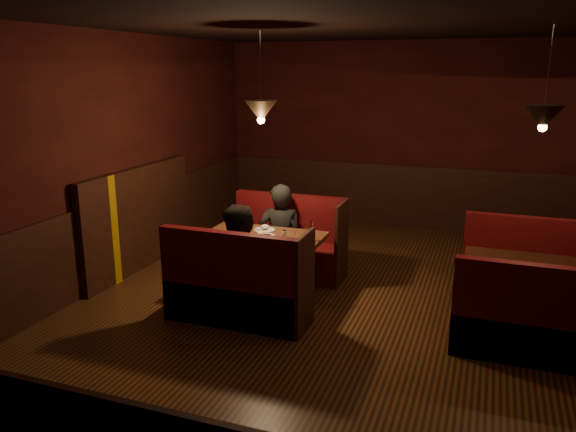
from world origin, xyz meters
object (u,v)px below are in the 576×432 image
(main_bench_near, at_px, (237,293))
(diner_b, at_px, (242,246))
(second_table, at_px, (525,280))
(second_bench_far, at_px, (523,275))
(main_bench_far, at_px, (288,250))
(main_table, at_px, (264,249))
(second_bench_near, at_px, (529,328))
(diner_a, at_px, (280,217))

(main_bench_near, xyz_separation_m, diner_b, (-0.01, 0.17, 0.45))
(second_table, relative_size, second_bench_far, 0.90)
(main_bench_far, distance_m, main_bench_near, 1.49)
(main_bench_far, relative_size, second_bench_far, 1.12)
(main_bench_far, bearing_deg, main_bench_near, -90.00)
(main_table, relative_size, second_bench_near, 1.02)
(second_bench_near, distance_m, diner_b, 2.75)
(second_bench_near, height_order, diner_b, diner_b)
(main_bench_far, distance_m, diner_b, 1.39)
(main_bench_far, xyz_separation_m, second_table, (2.67, -0.58, 0.17))
(main_table, distance_m, main_bench_near, 0.78)
(main_table, bearing_deg, second_table, 3.45)
(second_bench_far, relative_size, diner_b, 0.85)
(main_bench_far, height_order, diner_a, diner_a)
(main_table, distance_m, second_bench_near, 2.78)
(main_bench_near, distance_m, diner_a, 1.45)
(second_bench_far, bearing_deg, main_bench_far, -177.58)
(second_bench_far, distance_m, second_bench_near, 1.39)
(second_bench_near, bearing_deg, main_bench_far, 154.72)
(second_bench_near, distance_m, diner_a, 3.04)
(diner_b, bearing_deg, main_table, 80.58)
(main_bench_near, distance_m, second_bench_far, 3.14)
(second_table, height_order, second_bench_far, second_bench_far)
(main_bench_near, xyz_separation_m, diner_a, (-0.06, 1.38, 0.44))
(diner_b, bearing_deg, second_table, 5.15)
(main_bench_far, relative_size, main_bench_near, 1.00)
(second_table, distance_m, diner_b, 2.79)
(main_bench_near, height_order, second_bench_far, main_bench_near)
(main_bench_near, bearing_deg, main_bench_far, 90.00)
(second_table, bearing_deg, main_bench_near, -161.27)
(main_bench_far, height_order, second_table, main_bench_far)
(main_table, xyz_separation_m, diner_b, (0.01, -0.58, 0.22))
(diner_a, height_order, diner_b, diner_b)
(second_table, height_order, second_bench_near, second_bench_near)
(main_bench_near, bearing_deg, second_bench_far, 30.66)
(diner_a, xyz_separation_m, diner_b, (0.06, -1.22, 0.01))
(second_table, xyz_separation_m, diner_a, (-2.73, 0.48, 0.27))
(main_table, distance_m, second_bench_far, 2.86)
(main_bench_near, distance_m, second_bench_near, 2.71)
(main_table, distance_m, diner_a, 0.68)
(second_bench_far, relative_size, diner_a, 0.85)
(diner_b, bearing_deg, diner_a, 82.31)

